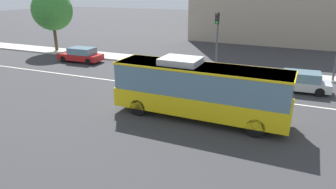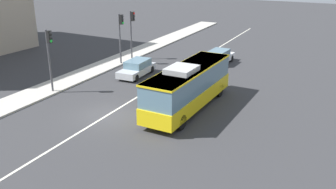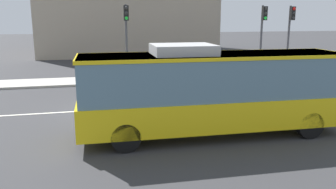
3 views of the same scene
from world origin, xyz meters
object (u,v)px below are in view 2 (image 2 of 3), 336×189
at_px(sedan_silver, 137,68).
at_px(traffic_light_far_corner, 121,30).
at_px(traffic_light_near_corner, 50,50).
at_px(sedan_white, 219,57).
at_px(traffic_light_mid_block, 132,27).
at_px(transit_bus, 189,85).

relative_size(sedan_silver, traffic_light_far_corner, 0.88).
bearing_deg(sedan_silver, traffic_light_near_corner, -28.58).
relative_size(sedan_white, sedan_silver, 1.00).
relative_size(sedan_silver, traffic_light_near_corner, 0.88).
bearing_deg(sedan_white, traffic_light_mid_block, 108.60).
height_order(traffic_light_near_corner, traffic_light_far_corner, same).
relative_size(traffic_light_near_corner, traffic_light_far_corner, 1.00).
xyz_separation_m(traffic_light_mid_block, traffic_light_far_corner, (-2.25, -0.09, 0.00)).
height_order(sedan_silver, traffic_light_near_corner, traffic_light_near_corner).
bearing_deg(sedan_white, transit_bus, -168.30).
relative_size(transit_bus, traffic_light_far_corner, 1.94).
xyz_separation_m(transit_bus, traffic_light_mid_block, (10.01, 11.03, 1.75)).
xyz_separation_m(sedan_white, traffic_light_near_corner, (-14.56, 9.07, 2.84)).
relative_size(sedan_white, traffic_light_near_corner, 0.88).
bearing_deg(traffic_light_near_corner, transit_bus, 11.75).
bearing_deg(sedan_silver, traffic_light_mid_block, -146.20).
distance_m(transit_bus, traffic_light_near_corner, 11.46).
xyz_separation_m(sedan_silver, traffic_light_far_corner, (2.56, 3.37, 2.84)).
height_order(sedan_white, sedan_silver, same).
bearing_deg(sedan_silver, sedan_white, 141.67).
xyz_separation_m(sedan_white, traffic_light_mid_block, (-2.62, 8.93, 2.84)).
distance_m(transit_bus, sedan_silver, 9.25).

